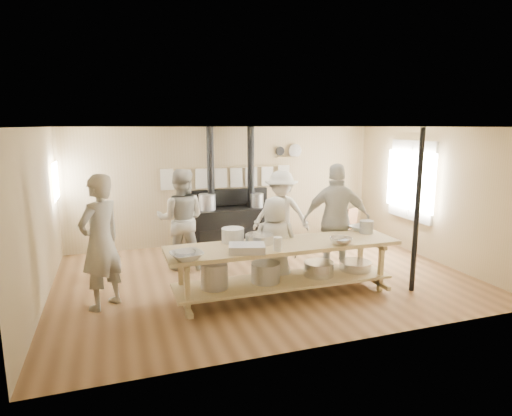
% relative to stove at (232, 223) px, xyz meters
% --- Properties ---
extents(ground, '(7.00, 7.00, 0.00)m').
position_rel_stove_xyz_m(ground, '(0.01, -2.12, -0.52)').
color(ground, brown).
rests_on(ground, ground).
extents(room_shell, '(7.00, 7.00, 7.00)m').
position_rel_stove_xyz_m(room_shell, '(0.01, -2.12, 1.10)').
color(room_shell, tan).
rests_on(room_shell, ground).
extents(window_right, '(0.09, 1.50, 1.65)m').
position_rel_stove_xyz_m(window_right, '(3.48, -1.52, 0.98)').
color(window_right, beige).
rests_on(window_right, ground).
extents(left_opening, '(0.00, 0.90, 0.90)m').
position_rel_stove_xyz_m(left_opening, '(-3.44, -0.12, 1.08)').
color(left_opening, white).
rests_on(left_opening, ground).
extents(stove, '(1.90, 0.75, 2.60)m').
position_rel_stove_xyz_m(stove, '(0.00, 0.00, 0.00)').
color(stove, black).
rests_on(stove, ground).
extents(towel_rail, '(3.00, 0.04, 0.47)m').
position_rel_stove_xyz_m(towel_rail, '(0.01, 0.28, 1.03)').
color(towel_rail, tan).
rests_on(towel_rail, ground).
extents(back_wall_shelf, '(0.63, 0.14, 0.32)m').
position_rel_stove_xyz_m(back_wall_shelf, '(1.47, 0.32, 1.48)').
color(back_wall_shelf, tan).
rests_on(back_wall_shelf, ground).
extents(prep_table, '(3.60, 0.90, 0.85)m').
position_rel_stove_xyz_m(prep_table, '(-0.00, -3.02, -0.00)').
color(prep_table, tan).
rests_on(prep_table, ground).
extents(support_post, '(0.08, 0.08, 2.60)m').
position_rel_stove_xyz_m(support_post, '(2.06, -3.47, 0.78)').
color(support_post, black).
rests_on(support_post, ground).
extents(cook_far_left, '(0.84, 0.84, 1.97)m').
position_rel_stove_xyz_m(cook_far_left, '(-2.64, -2.56, 0.46)').
color(cook_far_left, '#AEAB9A').
rests_on(cook_far_left, ground).
extents(cook_left, '(1.06, 0.93, 1.86)m').
position_rel_stove_xyz_m(cook_left, '(-1.28, -1.15, 0.41)').
color(cook_left, '#AEAB9A').
rests_on(cook_left, ground).
extents(cook_center, '(0.85, 0.67, 1.52)m').
position_rel_stove_xyz_m(cook_center, '(-0.00, -2.65, 0.24)').
color(cook_center, '#AEAB9A').
rests_on(cook_center, ground).
extents(cook_right, '(1.26, 0.87, 1.99)m').
position_rel_stove_xyz_m(cook_right, '(1.25, -2.39, 0.47)').
color(cook_right, '#AEAB9A').
rests_on(cook_right, ground).
extents(cook_by_window, '(1.30, 1.06, 1.75)m').
position_rel_stove_xyz_m(cook_by_window, '(0.74, -1.08, 0.35)').
color(cook_by_window, '#AEAB9A').
rests_on(cook_by_window, ground).
extents(chair, '(0.48, 0.48, 0.78)m').
position_rel_stove_xyz_m(chair, '(2.76, -0.68, -0.29)').
color(chair, brown).
rests_on(chair, ground).
extents(bowl_white_a, '(0.51, 0.51, 0.11)m').
position_rel_stove_xyz_m(bowl_white_a, '(-1.54, -3.35, 0.38)').
color(bowl_white_a, white).
rests_on(bowl_white_a, prep_table).
extents(bowl_steel_a, '(0.38, 0.38, 0.09)m').
position_rel_stove_xyz_m(bowl_steel_a, '(-1.54, -3.24, 0.37)').
color(bowl_steel_a, silver).
rests_on(bowl_steel_a, prep_table).
extents(bowl_white_b, '(0.45, 0.45, 0.09)m').
position_rel_stove_xyz_m(bowl_white_b, '(1.56, -2.69, 0.37)').
color(bowl_white_b, white).
rests_on(bowl_white_b, prep_table).
extents(bowl_steel_b, '(0.47, 0.47, 0.11)m').
position_rel_stove_xyz_m(bowl_steel_b, '(0.80, -3.35, 0.38)').
color(bowl_steel_b, silver).
rests_on(bowl_steel_b, prep_table).
extents(roasting_pan, '(0.58, 0.46, 0.11)m').
position_rel_stove_xyz_m(roasting_pan, '(-0.67, -3.28, 0.39)').
color(roasting_pan, '#B2B2B7').
rests_on(roasting_pan, prep_table).
extents(mixing_bowl_large, '(0.44, 0.44, 0.14)m').
position_rel_stove_xyz_m(mixing_bowl_large, '(-0.34, -2.88, 0.40)').
color(mixing_bowl_large, silver).
rests_on(mixing_bowl_large, prep_table).
extents(bucket_galv, '(0.27, 0.27, 0.21)m').
position_rel_stove_xyz_m(bucket_galv, '(1.56, -2.86, 0.43)').
color(bucket_galv, gray).
rests_on(bucket_galv, prep_table).
extents(deep_bowl_enamel, '(0.38, 0.38, 0.22)m').
position_rel_stove_xyz_m(deep_bowl_enamel, '(-0.72, -2.69, 0.44)').
color(deep_bowl_enamel, white).
rests_on(deep_bowl_enamel, prep_table).
extents(pitcher, '(0.13, 0.13, 0.20)m').
position_rel_stove_xyz_m(pitcher, '(-0.23, -3.35, 0.43)').
color(pitcher, white).
rests_on(pitcher, prep_table).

